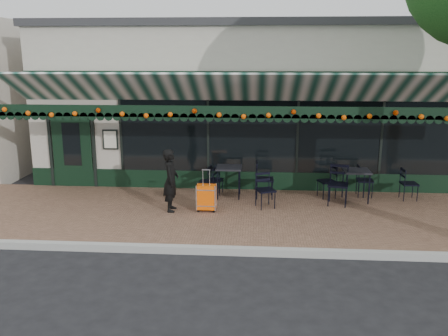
# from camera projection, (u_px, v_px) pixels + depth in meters

# --- Properties ---
(ground) EXTENTS (80.00, 80.00, 0.00)m
(ground) POSITION_uv_depth(u_px,v_px,m) (239.00, 253.00, 9.27)
(ground) COLOR black
(ground) RESTS_ON ground
(sidewalk) EXTENTS (18.00, 4.00, 0.15)m
(sidewalk) POSITION_uv_depth(u_px,v_px,m) (242.00, 215.00, 11.20)
(sidewalk) COLOR brown
(sidewalk) RESTS_ON ground
(curb) EXTENTS (18.00, 0.16, 0.15)m
(curb) POSITION_uv_depth(u_px,v_px,m) (239.00, 251.00, 9.18)
(curb) COLOR #9E9E99
(curb) RESTS_ON ground
(restaurant_building) EXTENTS (12.00, 9.60, 4.50)m
(restaurant_building) POSITION_uv_depth(u_px,v_px,m) (248.00, 99.00, 16.33)
(restaurant_building) COLOR #A89F92
(restaurant_building) RESTS_ON ground
(woman) EXTENTS (0.39, 0.56, 1.49)m
(woman) POSITION_uv_depth(u_px,v_px,m) (171.00, 180.00, 11.15)
(woman) COLOR black
(woman) RESTS_ON sidewalk
(suitcase) EXTENTS (0.45, 0.26, 1.01)m
(suitcase) POSITION_uv_depth(u_px,v_px,m) (206.00, 197.00, 11.19)
(suitcase) COLOR #F25607
(suitcase) RESTS_ON sidewalk
(cafe_table_a) EXTENTS (0.65, 0.65, 0.80)m
(cafe_table_a) POSITION_uv_depth(u_px,v_px,m) (356.00, 173.00, 11.90)
(cafe_table_a) COLOR black
(cafe_table_a) RESTS_ON sidewalk
(cafe_table_b) EXTENTS (0.65, 0.65, 0.81)m
(cafe_table_b) POSITION_uv_depth(u_px,v_px,m) (229.00, 170.00, 12.24)
(cafe_table_b) COLOR black
(cafe_table_b) RESTS_ON sidewalk
(chair_a_left) EXTENTS (0.53, 0.53, 0.84)m
(chair_a_left) POSITION_uv_depth(u_px,v_px,m) (327.00, 182.00, 12.26)
(chair_a_left) COLOR black
(chair_a_left) RESTS_ON sidewalk
(chair_a_right) EXTENTS (0.44, 0.44, 0.85)m
(chair_a_right) POSITION_uv_depth(u_px,v_px,m) (365.00, 181.00, 12.35)
(chair_a_right) COLOR black
(chair_a_right) RESTS_ON sidewalk
(chair_a_front) EXTENTS (0.60, 0.60, 1.00)m
(chair_a_front) POSITION_uv_depth(u_px,v_px,m) (338.00, 185.00, 11.64)
(chair_a_front) COLOR black
(chair_a_front) RESTS_ON sidewalk
(chair_a_extra) EXTENTS (0.43, 0.43, 0.82)m
(chair_a_extra) POSITION_uv_depth(u_px,v_px,m) (409.00, 184.00, 12.07)
(chair_a_extra) COLOR black
(chair_a_extra) RESTS_ON sidewalk
(chair_b_left) EXTENTS (0.47, 0.47, 0.84)m
(chair_b_left) POSITION_uv_depth(u_px,v_px,m) (208.00, 182.00, 12.20)
(chair_b_left) COLOR black
(chair_b_left) RESTS_ON sidewalk
(chair_b_right) EXTENTS (0.48, 0.48, 0.96)m
(chair_b_right) POSITION_uv_depth(u_px,v_px,m) (265.00, 180.00, 12.23)
(chair_b_right) COLOR black
(chair_b_right) RESTS_ON sidewalk
(chair_b_front) EXTENTS (0.56, 0.56, 0.86)m
(chair_b_front) POSITION_uv_depth(u_px,v_px,m) (265.00, 190.00, 11.44)
(chair_b_front) COLOR black
(chair_b_front) RESTS_ON sidewalk
(chair_solo) EXTENTS (0.44, 0.44, 0.75)m
(chair_solo) POSITION_uv_depth(u_px,v_px,m) (215.00, 180.00, 12.59)
(chair_solo) COLOR black
(chair_solo) RESTS_ON sidewalk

